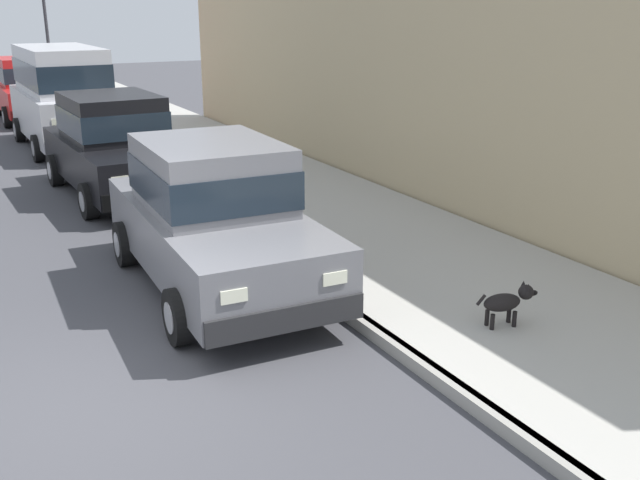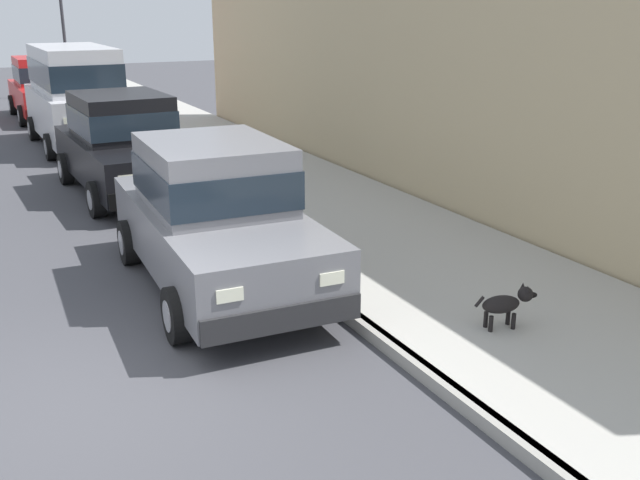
# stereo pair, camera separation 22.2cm
# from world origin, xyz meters

# --- Properties ---
(ground_plane) EXTENTS (80.00, 80.00, 0.00)m
(ground_plane) POSITION_xyz_m (0.00, 0.00, 0.00)
(ground_plane) COLOR #424247
(curb) EXTENTS (0.16, 64.00, 0.14)m
(curb) POSITION_xyz_m (3.20, 0.00, 0.07)
(curb) COLOR gray
(curb) RESTS_ON ground
(sidewalk) EXTENTS (3.60, 64.00, 0.14)m
(sidewalk) POSITION_xyz_m (5.00, 0.00, 0.07)
(sidewalk) COLOR #A8A59E
(sidewalk) RESTS_ON ground
(car_grey_sedan) EXTENTS (2.15, 4.66, 1.92)m
(car_grey_sedan) POSITION_xyz_m (2.20, 2.29, 0.98)
(car_grey_sedan) COLOR slate
(car_grey_sedan) RESTS_ON ground
(car_black_sedan) EXTENTS (2.16, 4.67, 1.92)m
(car_black_sedan) POSITION_xyz_m (2.21, 7.78, 0.98)
(car_black_sedan) COLOR black
(car_black_sedan) RESTS_ON ground
(car_silver_van) EXTENTS (2.21, 4.94, 2.52)m
(car_silver_van) POSITION_xyz_m (2.21, 13.23, 1.39)
(car_silver_van) COLOR #BCBCC1
(car_silver_van) RESTS_ON ground
(car_red_sedan) EXTENTS (2.09, 4.63, 1.92)m
(car_red_sedan) POSITION_xyz_m (2.07, 18.72, 0.98)
(car_red_sedan) COLOR red
(car_red_sedan) RESTS_ON ground
(dog_black) EXTENTS (0.75, 0.29, 0.49)m
(dog_black) POSITION_xyz_m (4.50, -0.65, 0.43)
(dog_black) COLOR black
(dog_black) RESTS_ON sidewalk
(street_lamp) EXTENTS (0.36, 0.36, 4.42)m
(street_lamp) POSITION_xyz_m (3.55, 23.92, 2.91)
(street_lamp) COLOR #2D2D33
(street_lamp) RESTS_ON sidewalk
(building_facade) EXTENTS (0.50, 20.00, 5.03)m
(building_facade) POSITION_xyz_m (7.10, 6.00, 2.51)
(building_facade) COLOR tan
(building_facade) RESTS_ON ground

